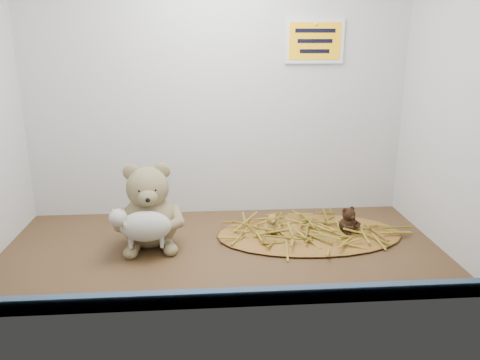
{
  "coord_description": "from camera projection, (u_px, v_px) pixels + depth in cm",
  "views": [
    {
      "loc": [
        -4.3,
        -118.22,
        54.72
      ],
      "look_at": [
        4.85,
        1.35,
        19.23
      ],
      "focal_mm": 35.0,
      "sensor_mm": 36.0,
      "label": 1
    }
  ],
  "objects": [
    {
      "name": "straw_bed",
      "position": [
        309.0,
        234.0,
        1.38
      ],
      "size": [
        54.62,
        31.72,
        1.06
      ],
      "primitive_type": "ellipsoid",
      "color": "brown",
      "rests_on": "shelf_floor"
    },
    {
      "name": "front_rail",
      "position": [
        228.0,
        297.0,
        1.01
      ],
      "size": [
        119.28,
        2.2,
        3.6
      ],
      "primitive_type": "cube",
      "color": "#374E69",
      "rests_on": "shelf_floor"
    },
    {
      "name": "alcove_shell",
      "position": [
        220.0,
        80.0,
        1.25
      ],
      "size": [
        120.4,
        60.2,
        90.4
      ],
      "color": "#3E2715",
      "rests_on": "ground"
    },
    {
      "name": "main_teddy",
      "position": [
        149.0,
        205.0,
        1.28
      ],
      "size": [
        20.91,
        21.83,
        23.37
      ],
      "primitive_type": null,
      "rotation": [
        0.0,
        0.0,
        0.11
      ],
      "color": "#877653",
      "rests_on": "shelf_floor"
    },
    {
      "name": "mini_teddy_brown",
      "position": [
        348.0,
        219.0,
        1.37
      ],
      "size": [
        8.47,
        8.64,
        7.76
      ],
      "primitive_type": null,
      "rotation": [
        0.0,
        0.0,
        0.44
      ],
      "color": "black",
      "rests_on": "straw_bed"
    },
    {
      "name": "mini_teddy_tan",
      "position": [
        272.0,
        223.0,
        1.36
      ],
      "size": [
        5.99,
        6.21,
        6.26
      ],
      "primitive_type": null,
      "rotation": [
        0.0,
        0.0,
        0.2
      ],
      "color": "olive",
      "rests_on": "straw_bed"
    },
    {
      "name": "wall_sign",
      "position": [
        315.0,
        41.0,
        1.44
      ],
      "size": [
        16.0,
        1.2,
        11.0
      ],
      "primitive_type": "cube",
      "color": "#FFB10D",
      "rests_on": "back_wall"
    },
    {
      "name": "toy_lamb",
      "position": [
        146.0,
        226.0,
        1.21
      ],
      "size": [
        17.36,
        10.59,
        11.21
      ],
      "primitive_type": null,
      "color": "#B1AA9E",
      "rests_on": "main_teddy"
    }
  ]
}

